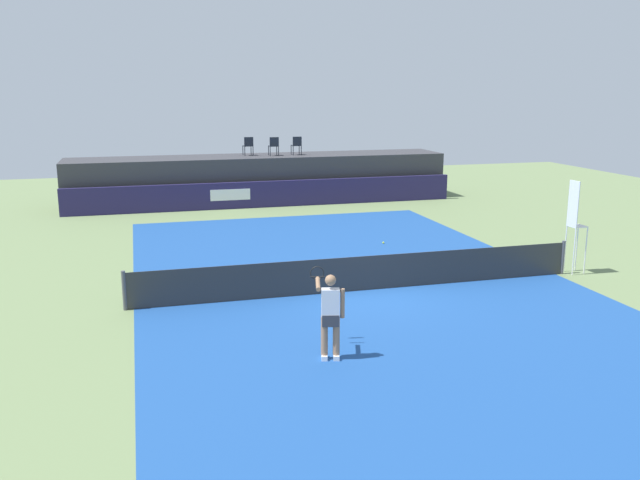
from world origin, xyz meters
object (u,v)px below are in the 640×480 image
at_px(spectator_chair_center, 297,145).
at_px(tennis_player, 330,313).
at_px(net_post_far, 563,257).
at_px(spectator_chair_left, 274,145).
at_px(umpire_chair, 575,221).
at_px(tennis_ball, 383,243).
at_px(spectator_chair_far_left, 248,145).
at_px(net_post_near, 124,291).

xyz_separation_m(spectator_chair_center, tennis_player, (-3.96, -19.36, -1.73)).
height_order(spectator_chair_center, net_post_far, spectator_chair_center).
height_order(spectator_chair_left, umpire_chair, spectator_chair_left).
bearing_deg(tennis_player, umpire_chair, 26.14).
distance_m(net_post_far, tennis_player, 9.41).
distance_m(tennis_player, tennis_ball, 10.49).
bearing_deg(net_post_far, umpire_chair, -0.71).
distance_m(spectator_chair_far_left, net_post_far, 16.99).
relative_size(net_post_near, tennis_ball, 14.71).
relative_size(umpire_chair, net_post_near, 2.76).
xyz_separation_m(spectator_chair_far_left, tennis_player, (-1.67, -19.72, -1.73)).
bearing_deg(tennis_ball, net_post_far, -54.06).
bearing_deg(tennis_player, spectator_chair_center, 78.43).
height_order(spectator_chair_far_left, spectator_chair_center, same).
height_order(spectator_chair_center, tennis_player, spectator_chair_center).
bearing_deg(spectator_chair_center, spectator_chair_left, -177.60).
xyz_separation_m(tennis_player, tennis_ball, (4.69, 9.34, -0.92)).
bearing_deg(tennis_player, spectator_chair_left, 81.65).
distance_m(spectator_chair_left, net_post_far, 16.19).
xyz_separation_m(spectator_chair_center, net_post_near, (-7.99, -15.10, -2.19)).
relative_size(spectator_chair_left, umpire_chair, 0.32).
relative_size(net_post_far, tennis_ball, 14.71).
distance_m(umpire_chair, tennis_ball, 6.64).
height_order(spectator_chair_far_left, net_post_far, spectator_chair_far_left).
distance_m(spectator_chair_center, umpire_chair, 15.86).
bearing_deg(spectator_chair_left, tennis_player, -98.35).
xyz_separation_m(spectator_chair_center, tennis_ball, (0.73, -10.02, -2.66)).
relative_size(spectator_chair_center, net_post_near, 0.89).
height_order(tennis_player, tennis_ball, tennis_player).
height_order(spectator_chair_left, net_post_far, spectator_chair_left).
bearing_deg(net_post_near, spectator_chair_left, 65.50).
bearing_deg(spectator_chair_center, tennis_player, -101.57).
xyz_separation_m(umpire_chair, net_post_far, (-0.30, 0.00, -1.09)).
height_order(spectator_chair_far_left, tennis_player, spectator_chair_far_left).
bearing_deg(net_post_near, net_post_far, 0.00).
bearing_deg(umpire_chair, spectator_chair_left, 111.21).
xyz_separation_m(spectator_chair_center, net_post_far, (4.41, -15.10, -2.19)).
relative_size(spectator_chair_left, tennis_ball, 13.06).
relative_size(spectator_chair_left, spectator_chair_center, 1.00).
relative_size(spectator_chair_far_left, net_post_near, 0.89).
bearing_deg(spectator_chair_center, umpire_chair, -72.67).
bearing_deg(net_post_near, tennis_ball, 30.22).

